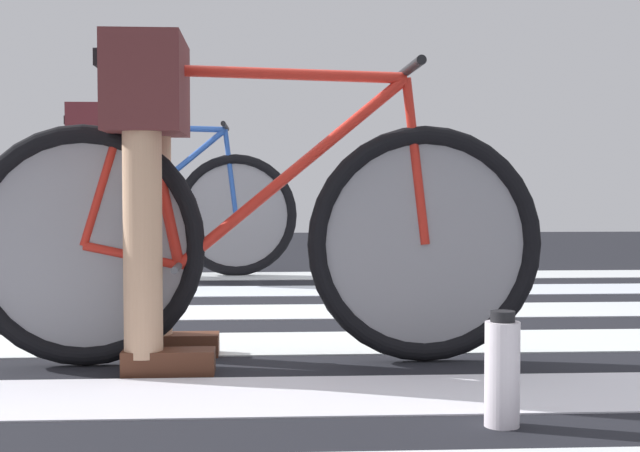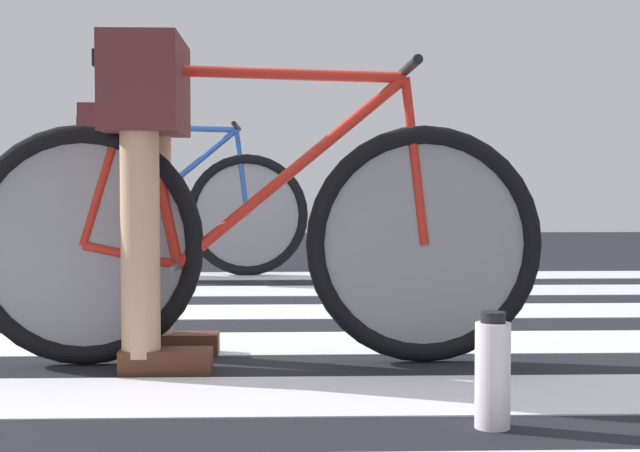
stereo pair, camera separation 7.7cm
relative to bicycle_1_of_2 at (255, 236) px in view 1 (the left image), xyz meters
name	(u,v)px [view 1 (the left image)]	position (x,y,z in m)	size (l,w,h in m)	color
ground	(204,340)	(-0.19, 0.48, -0.40)	(18.00, 14.00, 0.02)	black
crosswalk_markings	(211,344)	(-0.15, 0.34, -0.38)	(5.37, 4.99, 0.00)	silver
bicycle_1_of_2	(255,236)	(0.00, 0.00, 0.00)	(1.74, 0.52, 0.93)	black
cyclist_1_of_2	(150,155)	(-0.31, 0.00, 0.24)	(0.31, 0.41, 0.97)	tan
bicycle_2_of_2	(147,211)	(-0.66, 2.65, 0.00)	(1.74, 0.52, 0.93)	black
cyclist_2_of_2	(93,166)	(-0.97, 2.65, 0.26)	(0.31, 0.41, 1.00)	#A87A5B
water_bottle	(502,371)	(0.56, -0.75, -0.26)	(0.08, 0.08, 0.26)	white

